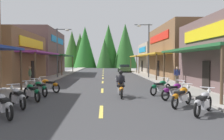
# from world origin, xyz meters

# --- Properties ---
(ground) EXTENTS (10.11, 81.14, 0.10)m
(ground) POSITION_xyz_m (0.00, 25.57, -0.05)
(ground) COLOR #38383A
(sidewalk_left) EXTENTS (2.07, 81.14, 0.12)m
(sidewalk_left) POSITION_xyz_m (-6.09, 25.57, 0.06)
(sidewalk_left) COLOR #9E9991
(sidewalk_left) RESTS_ON ground
(sidewalk_right) EXTENTS (2.07, 81.14, 0.12)m
(sidewalk_right) POSITION_xyz_m (6.09, 25.57, 0.06)
(sidewalk_right) COLOR #9E9991
(sidewalk_right) RESTS_ON ground
(centerline_dashes) EXTENTS (0.16, 59.20, 0.01)m
(centerline_dashes) POSITION_xyz_m (0.00, 30.66, 0.01)
(centerline_dashes) COLOR #E0C64C
(centerline_dashes) RESTS_ON ground
(storefront_left_middle) EXTENTS (8.25, 10.74, 4.93)m
(storefront_left_middle) POSITION_xyz_m (-10.30, 21.72, 2.47)
(storefront_left_middle) COLOR brown
(storefront_left_middle) RESTS_ON ground
(storefront_left_far) EXTENTS (8.35, 12.77, 6.76)m
(storefront_left_far) POSITION_xyz_m (-10.37, 34.68, 3.38)
(storefront_left_far) COLOR brown
(storefront_left_far) RESTS_ON ground
(storefront_right_middle) EXTENTS (8.43, 13.78, 6.44)m
(storefront_right_middle) POSITION_xyz_m (10.40, 27.48, 3.22)
(storefront_right_middle) COLOR brown
(storefront_right_middle) RESTS_ON ground
(storefront_right_far) EXTENTS (9.06, 9.74, 5.20)m
(storefront_right_far) POSITION_xyz_m (10.71, 40.02, 2.60)
(storefront_right_far) COLOR gray
(storefront_right_far) RESTS_ON ground
(streetlamp_left) EXTENTS (2.11, 0.30, 5.95)m
(streetlamp_left) POSITION_xyz_m (-5.13, 25.91, 3.90)
(streetlamp_left) COLOR #474C51
(streetlamp_left) RESTS_ON ground
(streetlamp_right) EXTENTS (2.11, 0.30, 6.44)m
(streetlamp_right) POSITION_xyz_m (5.15, 25.33, 4.17)
(streetlamp_right) COLOR #474C51
(streetlamp_right) RESTS_ON ground
(motorcycle_parked_right_0) EXTENTS (1.45, 1.70, 1.04)m
(motorcycle_parked_right_0) POSITION_xyz_m (4.06, 6.85, 0.49)
(motorcycle_parked_right_0) COLOR black
(motorcycle_parked_right_0) RESTS_ON ground
(motorcycle_parked_right_1) EXTENTS (1.50, 1.67, 1.04)m
(motorcycle_parked_right_1) POSITION_xyz_m (3.73, 8.42, 0.49)
(motorcycle_parked_right_1) COLOR black
(motorcycle_parked_right_1) RESTS_ON ground
(motorcycle_parked_right_2) EXTENTS (1.84, 1.26, 1.04)m
(motorcycle_parked_right_2) POSITION_xyz_m (3.99, 10.37, 0.49)
(motorcycle_parked_right_2) COLOR black
(motorcycle_parked_right_2) RESTS_ON ground
(motorcycle_parked_right_3) EXTENTS (1.68, 1.48, 1.04)m
(motorcycle_parked_right_3) POSITION_xyz_m (3.66, 12.18, 0.49)
(motorcycle_parked_right_3) COLOR black
(motorcycle_parked_right_3) RESTS_ON ground
(motorcycle_parked_left_0) EXTENTS (1.45, 1.71, 1.04)m
(motorcycle_parked_left_0) POSITION_xyz_m (-3.68, 6.61, 0.49)
(motorcycle_parked_left_0) COLOR black
(motorcycle_parked_left_0) RESTS_ON ground
(motorcycle_parked_left_1) EXTENTS (1.39, 1.75, 1.04)m
(motorcycle_parked_left_1) POSITION_xyz_m (-3.81, 8.40, 0.49)
(motorcycle_parked_left_1) COLOR black
(motorcycle_parked_left_1) RESTS_ON ground
(motorcycle_parked_left_2) EXTENTS (1.42, 1.73, 1.04)m
(motorcycle_parked_left_2) POSITION_xyz_m (-3.73, 10.26, 0.49)
(motorcycle_parked_left_2) COLOR black
(motorcycle_parked_left_2) RESTS_ON ground
(motorcycle_parked_left_3) EXTENTS (1.41, 1.74, 1.04)m
(motorcycle_parked_left_3) POSITION_xyz_m (-3.76, 11.91, 0.49)
(motorcycle_parked_left_3) COLOR black
(motorcycle_parked_left_3) RESTS_ON ground
(motorcycle_parked_left_4) EXTENTS (1.88, 1.20, 1.04)m
(motorcycle_parked_left_4) POSITION_xyz_m (-3.64, 13.50, 0.49)
(motorcycle_parked_left_4) COLOR black
(motorcycle_parked_left_4) RESTS_ON ground
(rider_cruising_lead) EXTENTS (0.60, 2.14, 1.57)m
(rider_cruising_lead) POSITION_xyz_m (1.09, 11.28, 0.66)
(rider_cruising_lead) COLOR black
(rider_cruising_lead) RESTS_ON ground
(pedestrian_by_shop) EXTENTS (0.56, 0.32, 1.60)m
(pedestrian_by_shop) POSITION_xyz_m (6.44, 17.63, 0.92)
(pedestrian_by_shop) COLOR #726659
(pedestrian_by_shop) RESTS_ON ground
(pedestrian_browsing) EXTENTS (0.37, 0.54, 1.65)m
(pedestrian_browsing) POSITION_xyz_m (-5.86, 16.77, 0.96)
(pedestrian_browsing) COLOR #726659
(pedestrian_browsing) RESTS_ON ground
(parked_car_curbside) EXTENTS (2.16, 4.35, 1.40)m
(parked_car_curbside) POSITION_xyz_m (3.86, 40.43, 0.69)
(parked_car_curbside) COLOR #4C723F
(parked_car_curbside) RESTS_ON ground
(treeline_backdrop) EXTENTS (22.63, 13.43, 12.70)m
(treeline_backdrop) POSITION_xyz_m (-1.60, 67.37, 5.79)
(treeline_backdrop) COLOR #276623
(treeline_backdrop) RESTS_ON ground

